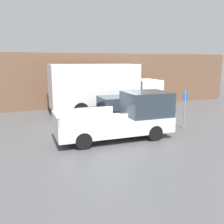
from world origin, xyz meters
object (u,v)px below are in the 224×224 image
at_px(pickup_truck, 125,117).
at_px(car, 119,110).
at_px(newspaper_box, 109,100).
at_px(parking_sign, 185,108).
at_px(delivery_truck, 102,87).

relative_size(pickup_truck, car, 1.19).
bearing_deg(newspaper_box, car, -103.54).
relative_size(car, newspaper_box, 4.08).
distance_m(parking_sign, newspaper_box, 8.12).
bearing_deg(newspaper_box, pickup_truck, -104.67).
height_order(car, delivery_truck, delivery_truck).
bearing_deg(pickup_truck, car, 73.13).
distance_m(pickup_truck, parking_sign, 3.72).
xyz_separation_m(pickup_truck, car, (0.85, 2.79, -0.20)).
height_order(pickup_truck, car, pickup_truck).
height_order(pickup_truck, parking_sign, pickup_truck).
xyz_separation_m(car, newspaper_box, (1.33, 5.53, -0.24)).
distance_m(delivery_truck, newspaper_box, 3.02).
distance_m(delivery_truck, parking_sign, 6.34).
relative_size(parking_sign, newspaper_box, 1.85).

